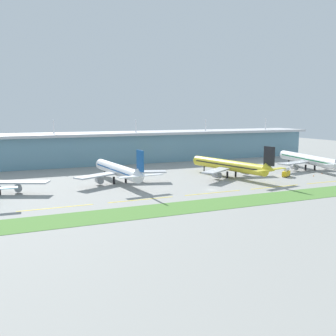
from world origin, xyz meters
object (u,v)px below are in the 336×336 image
(airliner_farthest, at_px, (309,160))
(safety_cone_left_wingtip, at_px, (313,176))
(airliner_far_middle, at_px, (230,166))
(safety_cone_nose_front, at_px, (322,173))
(airliner_near_middle, at_px, (119,170))
(fuel_truck, at_px, (286,173))

(airliner_farthest, height_order, safety_cone_left_wingtip, airliner_farthest)
(airliner_far_middle, height_order, safety_cone_left_wingtip, airliner_far_middle)
(safety_cone_left_wingtip, bearing_deg, safety_cone_nose_front, 22.59)
(airliner_near_middle, bearing_deg, airliner_farthest, -2.01)
(airliner_near_middle, distance_m, safety_cone_nose_front, 118.32)
(safety_cone_left_wingtip, bearing_deg, airliner_farthest, 52.44)
(airliner_far_middle, distance_m, safety_cone_nose_front, 57.01)
(airliner_far_middle, relative_size, safety_cone_nose_front, 90.08)
(airliner_far_middle, height_order, safety_cone_nose_front, airliner_far_middle)
(airliner_farthest, relative_size, safety_cone_left_wingtip, 94.91)
(safety_cone_left_wingtip, bearing_deg, fuel_truck, 160.45)
(airliner_far_middle, height_order, fuel_truck, airliner_far_middle)
(airliner_farthest, distance_m, fuel_truck, 33.64)
(airliner_near_middle, relative_size, airliner_farthest, 0.93)
(airliner_farthest, xyz_separation_m, safety_cone_left_wingtip, (-15.24, -19.82, -6.10))
(safety_cone_left_wingtip, bearing_deg, airliner_near_middle, 167.17)
(fuel_truck, distance_m, safety_cone_left_wingtip, 15.81)
(airliner_far_middle, relative_size, safety_cone_left_wingtip, 90.08)
(airliner_far_middle, bearing_deg, safety_cone_left_wingtip, -20.34)
(airliner_far_middle, height_order, airliner_farthest, same)
(airliner_near_middle, distance_m, safety_cone_left_wingtip, 108.57)
(fuel_truck, height_order, safety_cone_left_wingtip, fuel_truck)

